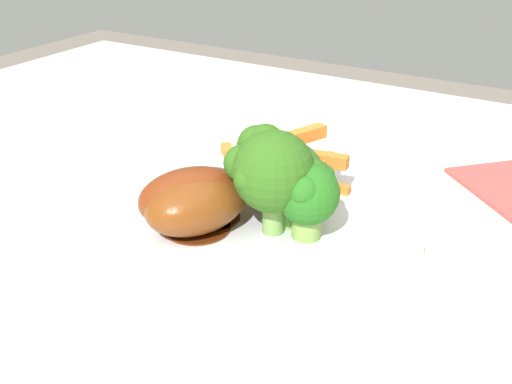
{
  "coord_description": "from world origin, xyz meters",
  "views": [
    {
      "loc": [
        -0.31,
        0.39,
        0.98
      ],
      "look_at": [
        -0.08,
        -0.0,
        0.75
      ],
      "focal_mm": 45.61,
      "sensor_mm": 36.0,
      "label": 1
    }
  ],
  "objects_px": {
    "dinner_plate": "(256,221)",
    "chicken_drumstick_near": "(199,197)",
    "broccoli_floret_back": "(271,169)",
    "chicken_drumstick_extra": "(200,203)",
    "chicken_drumstick_far": "(215,195)",
    "carrot_fries_pile": "(279,164)",
    "broccoli_floret_middle": "(305,191)",
    "broccoli_floret_front": "(283,177)",
    "dining_table": "(183,307)"
  },
  "relations": [
    {
      "from": "dinner_plate",
      "to": "carrot_fries_pile",
      "type": "distance_m",
      "value": 0.06
    },
    {
      "from": "dining_table",
      "to": "chicken_drumstick_far",
      "type": "height_order",
      "value": "chicken_drumstick_far"
    },
    {
      "from": "broccoli_floret_front",
      "to": "chicken_drumstick_far",
      "type": "relative_size",
      "value": 0.64
    },
    {
      "from": "chicken_drumstick_near",
      "to": "broccoli_floret_back",
      "type": "bearing_deg",
      "value": -157.18
    },
    {
      "from": "chicken_drumstick_extra",
      "to": "chicken_drumstick_near",
      "type": "bearing_deg",
      "value": -43.45
    },
    {
      "from": "broccoli_floret_front",
      "to": "chicken_drumstick_near",
      "type": "height_order",
      "value": "broccoli_floret_front"
    },
    {
      "from": "broccoli_floret_back",
      "to": "chicken_drumstick_near",
      "type": "distance_m",
      "value": 0.06
    },
    {
      "from": "broccoli_floret_middle",
      "to": "broccoli_floret_back",
      "type": "xyz_separation_m",
      "value": [
        0.03,
        0.01,
        0.01
      ]
    },
    {
      "from": "broccoli_floret_front",
      "to": "dining_table",
      "type": "bearing_deg",
      "value": -1.69
    },
    {
      "from": "dinner_plate",
      "to": "broccoli_floret_front",
      "type": "relative_size",
      "value": 3.89
    },
    {
      "from": "broccoli_floret_middle",
      "to": "broccoli_floret_back",
      "type": "bearing_deg",
      "value": 12.13
    },
    {
      "from": "broccoli_floret_front",
      "to": "dinner_plate",
      "type": "bearing_deg",
      "value": -12.12
    },
    {
      "from": "broccoli_floret_back",
      "to": "chicken_drumstick_far",
      "type": "relative_size",
      "value": 0.76
    },
    {
      "from": "dinner_plate",
      "to": "chicken_drumstick_far",
      "type": "relative_size",
      "value": 2.5
    },
    {
      "from": "chicken_drumstick_far",
      "to": "dining_table",
      "type": "bearing_deg",
      "value": -18.26
    },
    {
      "from": "broccoli_floret_front",
      "to": "carrot_fries_pile",
      "type": "bearing_deg",
      "value": -58.15
    },
    {
      "from": "broccoli_floret_back",
      "to": "dinner_plate",
      "type": "bearing_deg",
      "value": -34.27
    },
    {
      "from": "chicken_drumstick_far",
      "to": "chicken_drumstick_near",
      "type": "bearing_deg",
      "value": 77.87
    },
    {
      "from": "broccoli_floret_middle",
      "to": "chicken_drumstick_extra",
      "type": "relative_size",
      "value": 0.45
    },
    {
      "from": "dinner_plate",
      "to": "dining_table",
      "type": "bearing_deg",
      "value": 1.98
    },
    {
      "from": "dining_table",
      "to": "broccoli_floret_front",
      "type": "xyz_separation_m",
      "value": [
        -0.1,
        0.0,
        0.16
      ]
    },
    {
      "from": "chicken_drumstick_far",
      "to": "chicken_drumstick_extra",
      "type": "xyz_separation_m",
      "value": [
        0.0,
        0.02,
        0.0
      ]
    },
    {
      "from": "broccoli_floret_front",
      "to": "chicken_drumstick_near",
      "type": "relative_size",
      "value": 0.55
    },
    {
      "from": "dining_table",
      "to": "dinner_plate",
      "type": "relative_size",
      "value": 3.67
    },
    {
      "from": "chicken_drumstick_extra",
      "to": "chicken_drumstick_far",
      "type": "bearing_deg",
      "value": -90.08
    },
    {
      "from": "carrot_fries_pile",
      "to": "chicken_drumstick_far",
      "type": "relative_size",
      "value": 1.25
    },
    {
      "from": "broccoli_floret_back",
      "to": "carrot_fries_pile",
      "type": "bearing_deg",
      "value": -65.19
    },
    {
      "from": "dinner_plate",
      "to": "chicken_drumstick_near",
      "type": "xyz_separation_m",
      "value": [
        0.03,
        0.04,
        0.03
      ]
    },
    {
      "from": "carrot_fries_pile",
      "to": "chicken_drumstick_near",
      "type": "xyz_separation_m",
      "value": [
        0.02,
        0.09,
        -0.0
      ]
    },
    {
      "from": "chicken_drumstick_far",
      "to": "chicken_drumstick_extra",
      "type": "relative_size",
      "value": 0.8
    },
    {
      "from": "carrot_fries_pile",
      "to": "chicken_drumstick_far",
      "type": "bearing_deg",
      "value": 76.51
    },
    {
      "from": "chicken_drumstick_near",
      "to": "chicken_drumstick_far",
      "type": "relative_size",
      "value": 1.16
    },
    {
      "from": "broccoli_floret_middle",
      "to": "carrot_fries_pile",
      "type": "distance_m",
      "value": 0.08
    },
    {
      "from": "chicken_drumstick_near",
      "to": "broccoli_floret_front",
      "type": "bearing_deg",
      "value": -150.9
    },
    {
      "from": "chicken_drumstick_extra",
      "to": "dinner_plate",
      "type": "bearing_deg",
      "value": -122.03
    },
    {
      "from": "dinner_plate",
      "to": "carrot_fries_pile",
      "type": "xyz_separation_m",
      "value": [
        0.01,
        -0.05,
        0.03
      ]
    },
    {
      "from": "dinner_plate",
      "to": "broccoli_floret_back",
      "type": "xyz_separation_m",
      "value": [
        -0.02,
        0.02,
        0.06
      ]
    },
    {
      "from": "chicken_drumstick_far",
      "to": "chicken_drumstick_extra",
      "type": "bearing_deg",
      "value": 89.92
    },
    {
      "from": "broccoli_floret_middle",
      "to": "chicken_drumstick_far",
      "type": "distance_m",
      "value": 0.08
    },
    {
      "from": "broccoli_floret_back",
      "to": "chicken_drumstick_extra",
      "type": "bearing_deg",
      "value": 27.58
    },
    {
      "from": "dining_table",
      "to": "broccoli_floret_middle",
      "type": "relative_size",
      "value": 16.23
    },
    {
      "from": "broccoli_floret_back",
      "to": "carrot_fries_pile",
      "type": "relative_size",
      "value": 0.6
    },
    {
      "from": "broccoli_floret_middle",
      "to": "chicken_drumstick_near",
      "type": "height_order",
      "value": "broccoli_floret_middle"
    },
    {
      "from": "carrot_fries_pile",
      "to": "chicken_drumstick_extra",
      "type": "height_order",
      "value": "carrot_fries_pile"
    },
    {
      "from": "dining_table",
      "to": "broccoli_floret_back",
      "type": "bearing_deg",
      "value": 172.87
    },
    {
      "from": "broccoli_floret_front",
      "to": "chicken_drumstick_near",
      "type": "bearing_deg",
      "value": 29.1
    },
    {
      "from": "chicken_drumstick_near",
      "to": "chicken_drumstick_extra",
      "type": "height_order",
      "value": "chicken_drumstick_near"
    },
    {
      "from": "chicken_drumstick_far",
      "to": "carrot_fries_pile",
      "type": "bearing_deg",
      "value": -103.49
    },
    {
      "from": "dining_table",
      "to": "chicken_drumstick_near",
      "type": "distance_m",
      "value": 0.15
    },
    {
      "from": "carrot_fries_pile",
      "to": "broccoli_floret_middle",
      "type": "bearing_deg",
      "value": 132.79
    }
  ]
}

